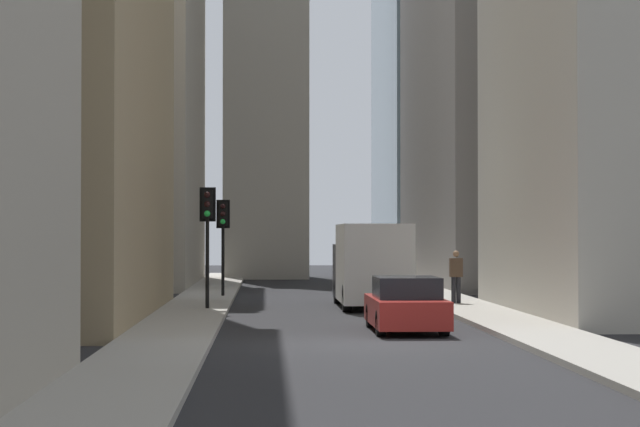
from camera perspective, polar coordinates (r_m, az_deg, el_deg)
ground_plane at (r=26.40m, az=2.11°, el=-6.47°), size 135.00×135.00×0.00m
sidewalk_right at (r=26.40m, az=-7.73°, el=-6.31°), size 90.00×2.20×0.14m
sidewalk_left at (r=27.14m, az=11.68°, el=-6.15°), size 90.00×2.20×0.14m
building_right_far at (r=58.22m, az=-11.05°, el=7.82°), size 15.90×10.50×22.88m
delivery_truck at (r=39.64m, az=2.52°, el=-2.54°), size 6.46×2.25×2.84m
sedan_red at (r=29.82m, az=4.26°, el=-4.56°), size 4.30×1.78×1.42m
traffic_light_midblock at (r=37.16m, az=-5.57°, el=-0.28°), size 0.43×0.52×3.87m
traffic_light_far_junction at (r=44.69m, az=-4.80°, el=-0.58°), size 0.43×0.52×3.70m
pedestrian at (r=39.99m, az=6.72°, el=-2.99°), size 0.26×0.44×1.81m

